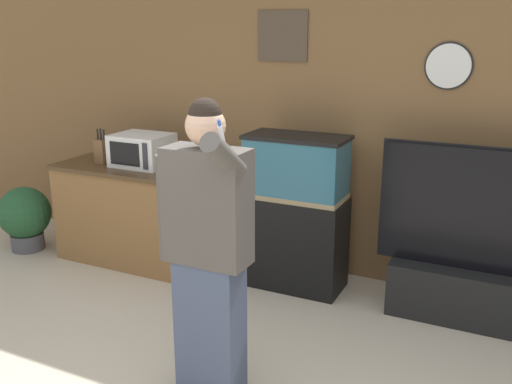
% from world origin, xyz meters
% --- Properties ---
extents(wall_back_paneled, '(10.00, 0.08, 2.60)m').
position_xyz_m(wall_back_paneled, '(0.00, 2.70, 1.30)').
color(wall_back_paneled, brown).
rests_on(wall_back_paneled, ground_plane).
extents(counter_island, '(1.49, 0.68, 0.90)m').
position_xyz_m(counter_island, '(-1.64, 2.15, 0.45)').
color(counter_island, brown).
rests_on(counter_island, ground_plane).
extents(microwave, '(0.50, 0.41, 0.29)m').
position_xyz_m(microwave, '(-1.59, 2.19, 1.04)').
color(microwave, white).
rests_on(microwave, counter_island).
extents(knife_block, '(0.10, 0.10, 0.32)m').
position_xyz_m(knife_block, '(-1.98, 2.11, 1.02)').
color(knife_block, brown).
rests_on(knife_block, counter_island).
extents(aquarium_on_stand, '(0.81, 0.42, 1.28)m').
position_xyz_m(aquarium_on_stand, '(-0.13, 2.26, 0.64)').
color(aquarium_on_stand, black).
rests_on(aquarium_on_stand, ground_plane).
extents(tv_on_stand, '(1.61, 0.40, 1.31)m').
position_xyz_m(tv_on_stand, '(1.35, 2.27, 0.38)').
color(tv_on_stand, black).
rests_on(tv_on_stand, ground_plane).
extents(person_standing, '(0.55, 0.42, 1.76)m').
position_xyz_m(person_standing, '(-0.02, 0.66, 0.91)').
color(person_standing, '#424C66').
rests_on(person_standing, ground_plane).
extents(potted_plant, '(0.50, 0.50, 0.63)m').
position_xyz_m(potted_plant, '(-2.79, 1.87, 0.34)').
color(potted_plant, '#4C4C51').
rests_on(potted_plant, ground_plane).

